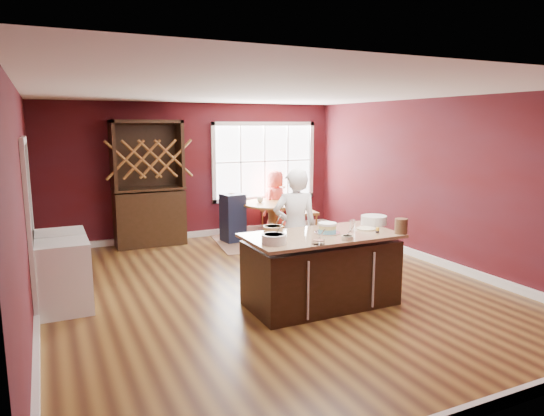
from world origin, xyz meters
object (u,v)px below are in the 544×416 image
(kitchen_island, at_px, (321,271))
(dining_table, at_px, (274,213))
(chair_south, at_px, (295,225))
(dryer, at_px, (62,264))
(layer_cake, at_px, (327,228))
(washer, at_px, (64,277))
(high_chair, at_px, (233,217))
(baker, at_px, (295,229))
(toddler, at_px, (232,200))
(hutch, at_px, (148,184))
(chair_north, at_px, (273,208))
(seated_woman, at_px, (276,202))
(chair_east, at_px, (305,210))

(kitchen_island, height_order, dining_table, kitchen_island)
(chair_south, height_order, dryer, chair_south)
(layer_cake, relative_size, washer, 0.37)
(kitchen_island, height_order, high_chair, high_chair)
(kitchen_island, xyz_separation_m, layer_cake, (0.10, 0.02, 0.55))
(dining_table, height_order, baker, baker)
(baker, xyz_separation_m, toddler, (0.21, 3.05, -0.04))
(toddler, bearing_deg, high_chair, -101.50)
(kitchen_island, relative_size, hutch, 0.82)
(layer_cake, bearing_deg, kitchen_island, -169.59)
(baker, height_order, washer, baker)
(kitchen_island, height_order, washer, kitchen_island)
(baker, bearing_deg, chair_north, -94.77)
(kitchen_island, distance_m, chair_north, 4.47)
(chair_south, bearing_deg, washer, -175.90)
(baker, height_order, hutch, hutch)
(layer_cake, height_order, chair_north, layer_cake)
(chair_north, xyz_separation_m, seated_woman, (-0.10, -0.36, 0.18))
(kitchen_island, relative_size, chair_north, 1.97)
(dryer, bearing_deg, layer_cake, -29.76)
(chair_north, relative_size, dryer, 1.11)
(chair_east, bearing_deg, chair_north, 26.73)
(kitchen_island, distance_m, hutch, 4.34)
(seated_woman, distance_m, hutch, 2.64)
(dining_table, relative_size, hutch, 0.52)
(baker, relative_size, high_chair, 1.72)
(baker, xyz_separation_m, chair_south, (0.98, 1.84, -0.38))
(layer_cake, bearing_deg, chair_south, 70.66)
(layer_cake, distance_m, toddler, 3.76)
(high_chair, bearing_deg, dryer, -156.85)
(high_chair, bearing_deg, kitchen_island, -100.70)
(chair_north, bearing_deg, seated_woman, 49.59)
(dining_table, relative_size, toddler, 4.73)
(washer, bearing_deg, baker, -7.78)
(baker, relative_size, chair_north, 1.73)
(baker, bearing_deg, toddler, -77.98)
(dining_table, height_order, chair_north, chair_north)
(kitchen_island, bearing_deg, washer, 159.19)
(chair_east, xyz_separation_m, seated_woman, (-0.44, 0.48, 0.13))
(layer_cake, bearing_deg, dining_table, 75.63)
(layer_cake, height_order, chair_south, layer_cake)
(dining_table, xyz_separation_m, seated_woman, (0.28, 0.48, 0.14))
(layer_cake, relative_size, hutch, 0.14)
(seated_woman, bearing_deg, hutch, -35.16)
(toddler, xyz_separation_m, washer, (-3.18, -2.65, -0.37))
(chair_east, bearing_deg, washer, 120.88)
(layer_cake, xyz_separation_m, toddler, (0.12, 3.75, -0.18))
(layer_cake, distance_m, chair_east, 3.79)
(kitchen_island, relative_size, seated_woman, 1.44)
(chair_east, distance_m, dryer, 4.94)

